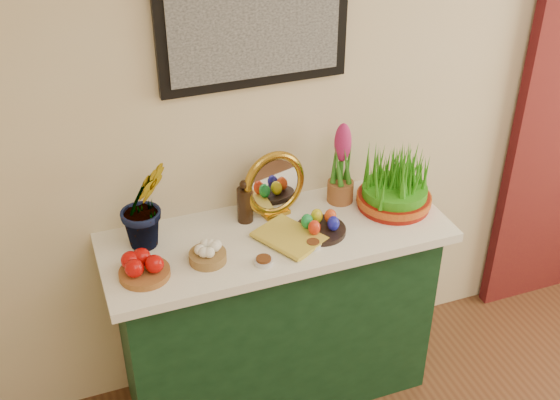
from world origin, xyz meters
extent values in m
cube|color=beige|center=(0.00, 2.25, 1.35)|extent=(4.00, 0.04, 2.70)
cube|color=black|center=(-0.46, 2.23, 1.70)|extent=(0.74, 0.03, 0.54)
cube|color=#A5A5A5|center=(-0.46, 2.21, 1.70)|extent=(0.66, 0.01, 0.46)
cube|color=#153A1F|center=(-0.46, 2.00, 0.42)|extent=(1.30, 0.45, 0.85)
cube|color=silver|center=(-0.46, 2.00, 0.87)|extent=(1.40, 0.55, 0.04)
imported|color=#317D1F|center=(-0.95, 2.10, 1.13)|extent=(0.28, 0.25, 0.48)
cylinder|color=brown|center=(-1.01, 1.90, 0.90)|extent=(0.21, 0.21, 0.03)
cylinder|color=olive|center=(-0.77, 1.91, 0.91)|extent=(0.15, 0.15, 0.04)
cylinder|color=black|center=(-0.55, 2.13, 0.96)|extent=(0.07, 0.07, 0.15)
sphere|color=black|center=(-0.55, 2.13, 1.06)|extent=(0.04, 0.04, 0.04)
cube|color=#B38624|center=(-0.42, 2.12, 0.90)|extent=(0.12, 0.08, 0.02)
torus|color=#B38624|center=(-0.42, 2.14, 1.03)|extent=(0.29, 0.11, 0.28)
cylinder|color=silver|center=(-0.42, 2.13, 1.03)|extent=(0.22, 0.07, 0.21)
imported|color=gold|center=(-0.52, 1.89, 0.91)|extent=(0.27, 0.30, 0.03)
cylinder|color=silver|center=(-0.58, 1.82, 0.90)|extent=(0.07, 0.07, 0.02)
cylinder|color=#592D14|center=(-0.58, 1.82, 0.91)|extent=(0.06, 0.06, 0.01)
cylinder|color=silver|center=(-0.36, 1.86, 0.90)|extent=(0.06, 0.06, 0.02)
cylinder|color=#592D14|center=(-0.36, 1.86, 0.91)|extent=(0.05, 0.05, 0.01)
cylinder|color=black|center=(-0.30, 1.94, 0.90)|extent=(0.26, 0.26, 0.02)
ellipsoid|color=red|center=(-0.34, 1.91, 0.94)|extent=(0.05, 0.05, 0.06)
ellipsoid|color=#181BAA|center=(-0.26, 1.91, 0.94)|extent=(0.05, 0.05, 0.06)
ellipsoid|color=yellow|center=(-0.30, 1.98, 0.94)|extent=(0.05, 0.05, 0.06)
ellipsoid|color=green|center=(-0.35, 1.96, 0.94)|extent=(0.05, 0.05, 0.06)
ellipsoid|color=#E2491A|center=(-0.25, 1.96, 0.94)|extent=(0.05, 0.05, 0.06)
cylinder|color=brown|center=(-0.12, 2.13, 0.94)|extent=(0.11, 0.11, 0.09)
ellipsoid|color=#B72472|center=(-0.12, 2.13, 1.17)|extent=(0.07, 0.07, 0.17)
cylinder|color=maroon|center=(0.07, 2.01, 0.92)|extent=(0.30, 0.30, 0.06)
cylinder|color=#9C180F|center=(0.07, 2.01, 0.93)|extent=(0.31, 0.31, 0.03)
camera|label=1|loc=(-1.25, -0.16, 2.50)|focal=45.00mm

